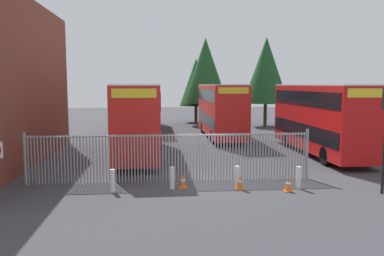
% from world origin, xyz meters
% --- Properties ---
extents(ground_plane, '(100.00, 100.00, 0.00)m').
position_xyz_m(ground_plane, '(0.00, 8.00, 0.00)').
color(ground_plane, '#3D3D42').
extents(palisade_fence, '(12.91, 0.14, 2.35)m').
position_xyz_m(palisade_fence, '(-1.35, 0.00, 1.18)').
color(palisade_fence, gray).
rests_on(palisade_fence, ground).
extents(double_decker_bus_near_gate, '(2.54, 10.81, 4.42)m').
position_xyz_m(double_decker_bus_near_gate, '(8.32, 6.11, 2.42)').
color(double_decker_bus_near_gate, red).
rests_on(double_decker_bus_near_gate, ground).
extents(double_decker_bus_behind_fence_left, '(2.54, 10.81, 4.42)m').
position_xyz_m(double_decker_bus_behind_fence_left, '(-3.01, 6.64, 2.42)').
color(double_decker_bus_behind_fence_left, red).
rests_on(double_decker_bus_behind_fence_left, ground).
extents(double_decker_bus_behind_fence_right, '(2.54, 10.81, 4.42)m').
position_xyz_m(double_decker_bus_behind_fence_right, '(3.34, 14.44, 2.42)').
color(double_decker_bus_behind_fence_right, red).
rests_on(double_decker_bus_behind_fence_right, ground).
extents(double_decker_bus_far_back, '(2.54, 10.81, 4.42)m').
position_xyz_m(double_decker_bus_far_back, '(-3.06, 21.25, 2.42)').
color(double_decker_bus_far_back, red).
rests_on(double_decker_bus_far_back, ground).
extents(bollard_near_left, '(0.20, 0.20, 0.95)m').
position_xyz_m(bollard_near_left, '(-3.78, -1.53, 0.47)').
color(bollard_near_left, silver).
rests_on(bollard_near_left, ground).
extents(bollard_center_front, '(0.20, 0.20, 0.95)m').
position_xyz_m(bollard_center_front, '(-1.33, -1.26, 0.47)').
color(bollard_center_front, silver).
rests_on(bollard_center_front, ground).
extents(bollard_near_right, '(0.20, 0.20, 0.95)m').
position_xyz_m(bollard_near_right, '(1.44, -1.34, 0.47)').
color(bollard_near_right, silver).
rests_on(bollard_near_right, ground).
extents(bollard_far_right, '(0.20, 0.20, 0.95)m').
position_xyz_m(bollard_far_right, '(4.02, -1.69, 0.47)').
color(bollard_far_right, silver).
rests_on(bollard_far_right, ground).
extents(traffic_cone_by_gate, '(0.34, 0.34, 0.59)m').
position_xyz_m(traffic_cone_by_gate, '(1.52, -1.60, 0.29)').
color(traffic_cone_by_gate, orange).
rests_on(traffic_cone_by_gate, ground).
extents(traffic_cone_mid_forecourt, '(0.34, 0.34, 0.59)m').
position_xyz_m(traffic_cone_mid_forecourt, '(-0.86, -1.18, 0.29)').
color(traffic_cone_mid_forecourt, orange).
rests_on(traffic_cone_mid_forecourt, ground).
extents(traffic_cone_near_kerb, '(0.34, 0.34, 0.59)m').
position_xyz_m(traffic_cone_near_kerb, '(3.45, -2.09, 0.29)').
color(traffic_cone_near_kerb, orange).
rests_on(traffic_cone_near_kerb, ground).
extents(tree_tall_back, '(4.88, 4.88, 9.38)m').
position_xyz_m(tree_tall_back, '(3.34, 24.48, 5.89)').
color(tree_tall_back, '#4C3823').
rests_on(tree_tall_back, ground).
extents(tree_short_side, '(4.81, 4.81, 9.33)m').
position_xyz_m(tree_short_side, '(9.56, 22.83, 5.88)').
color(tree_short_side, '#4C3823').
rests_on(tree_short_side, ground).
extents(tree_mid_row, '(3.84, 3.84, 7.42)m').
position_xyz_m(tree_mid_row, '(2.68, 28.07, 4.66)').
color(tree_mid_row, '#4C3823').
rests_on(tree_mid_row, ground).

